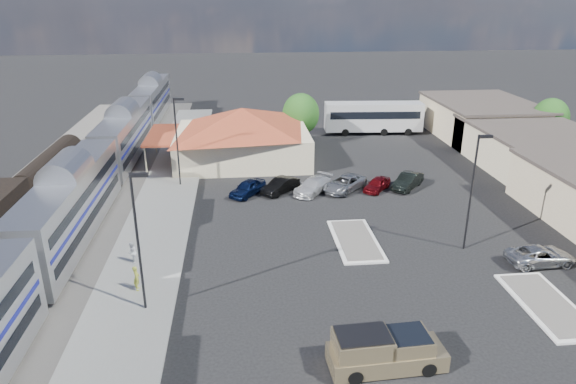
{
  "coord_description": "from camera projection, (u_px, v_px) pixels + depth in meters",
  "views": [
    {
      "loc": [
        -4.85,
        -33.68,
        18.32
      ],
      "look_at": [
        -0.97,
        6.06,
        2.8
      ],
      "focal_mm": 32.0,
      "sensor_mm": 36.0,
      "label": 1
    }
  ],
  "objects": [
    {
      "name": "ground",
      "position": [
        309.0,
        256.0,
        38.32
      ],
      "size": [
        280.0,
        280.0,
        0.0
      ],
      "primitive_type": "plane",
      "color": "black",
      "rests_on": "ground"
    },
    {
      "name": "railbed",
      "position": [
        53.0,
        222.0,
        43.82
      ],
      "size": [
        16.0,
        100.0,
        0.12
      ],
      "primitive_type": "cube",
      "color": "#4C4944",
      "rests_on": "ground"
    },
    {
      "name": "platform",
      "position": [
        157.0,
        227.0,
        42.77
      ],
      "size": [
        5.5,
        92.0,
        0.18
      ],
      "primitive_type": "cube",
      "color": "gray",
      "rests_on": "ground"
    },
    {
      "name": "passenger_train",
      "position": [
        72.0,
        207.0,
        39.71
      ],
      "size": [
        3.0,
        104.0,
        5.55
      ],
      "color": "silver",
      "rests_on": "ground"
    },
    {
      "name": "station_depot",
      "position": [
        242.0,
        134.0,
        59.04
      ],
      "size": [
        18.35,
        12.24,
        6.2
      ],
      "color": "#BDAC8A",
      "rests_on": "ground"
    },
    {
      "name": "buildings_east",
      "position": [
        557.0,
        158.0,
        53.28
      ],
      "size": [
        14.4,
        51.4,
        4.8
      ],
      "color": "#C6B28C",
      "rests_on": "ground"
    },
    {
      "name": "traffic_island_south",
      "position": [
        356.0,
        240.0,
        40.5
      ],
      "size": [
        3.3,
        7.5,
        0.21
      ],
      "color": "silver",
      "rests_on": "ground"
    },
    {
      "name": "traffic_island_north",
      "position": [
        547.0,
        304.0,
        32.13
      ],
      "size": [
        3.3,
        7.5,
        0.21
      ],
      "color": "silver",
      "rests_on": "ground"
    },
    {
      "name": "lamp_plat_s",
      "position": [
        138.0,
        232.0,
        29.83
      ],
      "size": [
        1.08,
        0.25,
        9.0
      ],
      "color": "black",
      "rests_on": "ground"
    },
    {
      "name": "lamp_plat_n",
      "position": [
        177.0,
        135.0,
        50.24
      ],
      "size": [
        1.08,
        0.25,
        9.0
      ],
      "color": "black",
      "rests_on": "ground"
    },
    {
      "name": "lamp_lot",
      "position": [
        474.0,
        183.0,
        37.48
      ],
      "size": [
        1.08,
        0.25,
        9.0
      ],
      "color": "black",
      "rests_on": "ground"
    },
    {
      "name": "tree_east_c",
      "position": [
        550.0,
        118.0,
        64.15
      ],
      "size": [
        4.41,
        4.41,
        6.21
      ],
      "color": "#382314",
      "rests_on": "ground"
    },
    {
      "name": "tree_depot",
      "position": [
        301.0,
        114.0,
        64.96
      ],
      "size": [
        4.71,
        4.71,
        6.63
      ],
      "color": "#382314",
      "rests_on": "ground"
    },
    {
      "name": "pickup_truck",
      "position": [
        387.0,
        351.0,
        26.61
      ],
      "size": [
        6.14,
        2.52,
        2.08
      ],
      "rotation": [
        0.0,
        0.0,
        1.62
      ],
      "color": "#99865E",
      "rests_on": "ground"
    },
    {
      "name": "suv",
      "position": [
        540.0,
        256.0,
        36.9
      ],
      "size": [
        5.0,
        2.5,
        1.36
      ],
      "primitive_type": "imported",
      "rotation": [
        0.0,
        0.0,
        1.62
      ],
      "color": "#9FA2A7",
      "rests_on": "ground"
    },
    {
      "name": "coach_bus",
      "position": [
        373.0,
        116.0,
        70.84
      ],
      "size": [
        13.51,
        3.75,
        4.28
      ],
      "rotation": [
        0.0,
        0.0,
        1.51
      ],
      "color": "white",
      "rests_on": "ground"
    },
    {
      "name": "person_a",
      "position": [
        136.0,
        278.0,
        33.3
      ],
      "size": [
        0.49,
        0.68,
        1.72
      ],
      "primitive_type": "imported",
      "rotation": [
        0.0,
        0.0,
        1.71
      ],
      "color": "gold",
      "rests_on": "platform"
    },
    {
      "name": "person_b",
      "position": [
        132.0,
        253.0,
        36.67
      ],
      "size": [
        0.68,
        0.83,
        1.62
      ],
      "primitive_type": "imported",
      "rotation": [
        0.0,
        0.0,
        -1.49
      ],
      "color": "white",
      "rests_on": "platform"
    },
    {
      "name": "parked_car_a",
      "position": [
        248.0,
        188.0,
        49.57
      ],
      "size": [
        4.07,
        4.5,
        1.48
      ],
      "primitive_type": "imported",
      "rotation": [
        0.0,
        0.0,
        -0.67
      ],
      "color": "#0C173C",
      "rests_on": "ground"
    },
    {
      "name": "parked_car_b",
      "position": [
        280.0,
        186.0,
        50.14
      ],
      "size": [
        4.2,
        4.22,
        1.45
      ],
      "primitive_type": "imported",
      "rotation": [
        0.0,
        0.0,
        -0.78
      ],
      "color": "black",
      "rests_on": "ground"
    },
    {
      "name": "parked_car_c",
      "position": [
        313.0,
        186.0,
        50.15
      ],
      "size": [
        4.81,
        5.18,
        1.46
      ],
      "primitive_type": "imported",
      "rotation": [
        0.0,
        0.0,
        -0.7
      ],
      "color": "silver",
      "rests_on": "ground"
    },
    {
      "name": "parked_car_d",
      "position": [
        345.0,
        183.0,
        50.72
      ],
      "size": [
        5.43,
        5.47,
        1.47
      ],
      "primitive_type": "imported",
      "rotation": [
        0.0,
        0.0,
        -0.78
      ],
      "color": "gray",
      "rests_on": "ground"
    },
    {
      "name": "parked_car_e",
      "position": [
        377.0,
        184.0,
        50.76
      ],
      "size": [
        3.64,
        3.93,
        1.31
      ],
      "primitive_type": "imported",
      "rotation": [
        0.0,
        0.0,
        -0.69
      ],
      "color": "maroon",
      "rests_on": "ground"
    },
    {
      "name": "parked_car_f",
      "position": [
        408.0,
        181.0,
        51.29
      ],
      "size": [
        4.22,
        4.54,
        1.52
      ],
      "primitive_type": "imported",
      "rotation": [
        0.0,
        0.0,
        -0.71
      ],
      "color": "black",
      "rests_on": "ground"
    }
  ]
}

